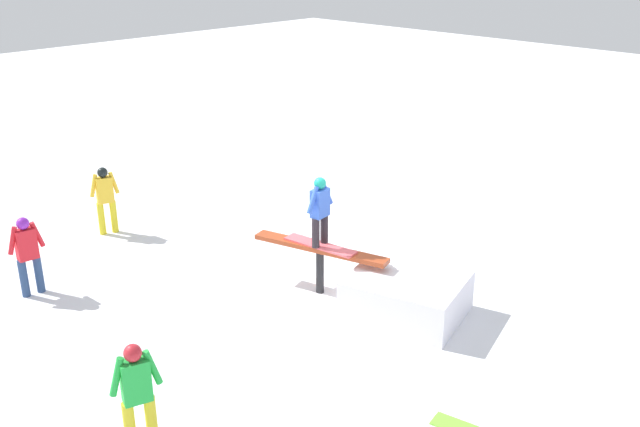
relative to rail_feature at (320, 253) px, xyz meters
The scene contains 7 objects.
ground_plane 0.74m from the rail_feature, ahead, with size 60.00×60.00×0.00m, color white.
rail_feature is the anchor object (origin of this frame).
snow_kicker_ramp 1.66m from the rail_feature, 164.49° to the right, with size 1.80×1.50×0.69m, color white.
main_rider_on_rail 0.73m from the rail_feature, ahead, with size 1.39×0.70×1.24m.
bystander_green 4.59m from the rail_feature, 106.09° to the left, with size 0.30×0.63×1.45m.
bystander_red 4.99m from the rail_feature, 45.09° to the left, with size 0.23×0.63×1.43m.
bystander_yellow 5.14m from the rail_feature, 13.57° to the left, with size 0.29×0.60×1.44m.
Camera 1 is at (-7.76, 7.94, 5.89)m, focal length 40.00 mm.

